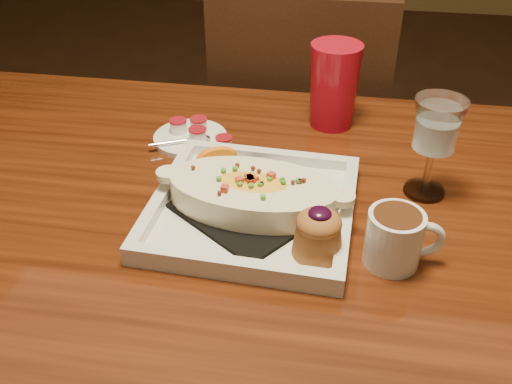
# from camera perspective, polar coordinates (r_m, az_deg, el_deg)

# --- Properties ---
(table) EXTENTS (1.50, 0.90, 0.75)m
(table) POSITION_cam_1_polar(r_m,az_deg,el_deg) (0.89, 0.71, -8.04)
(table) COLOR #62270E
(table) RESTS_ON floor
(chair_far) EXTENTS (0.42, 0.42, 0.93)m
(chair_far) POSITION_cam_1_polar(r_m,az_deg,el_deg) (1.49, 4.32, 4.38)
(chair_far) COLOR black
(chair_far) RESTS_ON floor
(plate) EXTENTS (0.30, 0.30, 0.08)m
(plate) POSITION_cam_1_polar(r_m,az_deg,el_deg) (0.82, 0.10, -0.89)
(plate) COLOR silver
(plate) RESTS_ON table
(coffee_mug) EXTENTS (0.10, 0.07, 0.08)m
(coffee_mug) POSITION_cam_1_polar(r_m,az_deg,el_deg) (0.76, 13.84, -4.36)
(coffee_mug) COLOR silver
(coffee_mug) RESTS_ON table
(goblet) EXTENTS (0.08, 0.08, 0.16)m
(goblet) POSITION_cam_1_polar(r_m,az_deg,el_deg) (0.88, 17.58, 5.88)
(goblet) COLOR silver
(goblet) RESTS_ON table
(saucer) EXTENTS (0.13, 0.13, 0.09)m
(saucer) POSITION_cam_1_polar(r_m,az_deg,el_deg) (1.03, -6.64, 5.63)
(saucer) COLOR silver
(saucer) RESTS_ON table
(creamer_loose) EXTENTS (0.03, 0.03, 0.02)m
(creamer_loose) POSITION_cam_1_polar(r_m,az_deg,el_deg) (1.00, -3.23, 4.95)
(creamer_loose) COLOR white
(creamer_loose) RESTS_ON table
(red_tumbler) EXTENTS (0.09, 0.09, 0.16)m
(red_tumbler) POSITION_cam_1_polar(r_m,az_deg,el_deg) (1.06, 7.80, 10.49)
(red_tumbler) COLOR #AE0C1F
(red_tumbler) RESTS_ON table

